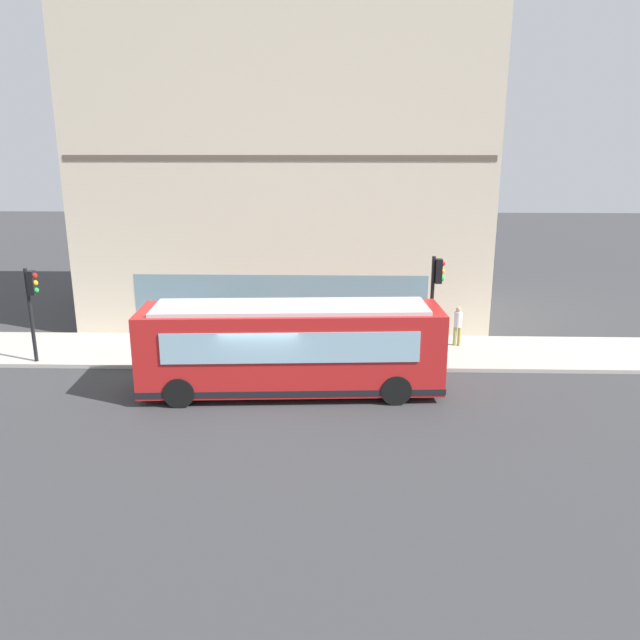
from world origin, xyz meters
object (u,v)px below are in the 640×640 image
at_px(traffic_light_near_corner, 436,290).
at_px(pedestrian_near_building_entrance, 458,323).
at_px(traffic_light_down_block, 32,297).
at_px(city_bus_nearside, 291,349).
at_px(newspaper_vending_box, 424,342).
at_px(pedestrian_walking_along_curb, 388,334).
at_px(fire_hydrant, 272,333).
at_px(pedestrian_near_hydrant, 196,328).
at_px(pedestrian_by_light_pole, 271,327).

bearing_deg(traffic_light_near_corner, pedestrian_near_building_entrance, -31.41).
xyz_separation_m(traffic_light_near_corner, traffic_light_down_block, (-0.30, 15.06, -0.32)).
height_order(city_bus_nearside, newspaper_vending_box, city_bus_nearside).
relative_size(traffic_light_near_corner, pedestrian_walking_along_curb, 2.27).
relative_size(fire_hydrant, pedestrian_near_hydrant, 0.41).
height_order(traffic_light_down_block, fire_hydrant, traffic_light_down_block).
height_order(traffic_light_near_corner, pedestrian_near_hydrant, traffic_light_near_corner).
bearing_deg(pedestrian_near_building_entrance, pedestrian_near_hydrant, 96.96).
xyz_separation_m(fire_hydrant, pedestrian_near_building_entrance, (-0.32, -7.71, 0.58)).
bearing_deg(traffic_light_near_corner, traffic_light_down_block, 91.13).
xyz_separation_m(traffic_light_near_corner, fire_hydrant, (2.47, 6.40, -2.49)).
bearing_deg(pedestrian_near_hydrant, traffic_light_near_corner, -95.33).
relative_size(pedestrian_walking_along_curb, newspaper_vending_box, 2.00).
relative_size(pedestrian_by_light_pole, pedestrian_near_building_entrance, 0.99).
distance_m(traffic_light_down_block, newspaper_vending_box, 15.10).
bearing_deg(traffic_light_near_corner, city_bus_nearside, 118.05).
xyz_separation_m(traffic_light_near_corner, pedestrian_by_light_pole, (1.42, 6.31, -1.92)).
bearing_deg(pedestrian_walking_along_curb, fire_hydrant, 64.79).
relative_size(city_bus_nearside, pedestrian_near_hydrant, 5.67).
bearing_deg(traffic_light_down_block, traffic_light_near_corner, -88.87).
relative_size(traffic_light_down_block, pedestrian_walking_along_curb, 2.01).
distance_m(traffic_light_near_corner, pedestrian_by_light_pole, 6.75).
distance_m(city_bus_nearside, traffic_light_down_block, 10.23).
bearing_deg(pedestrian_near_hydrant, newspaper_vending_box, -88.24).
bearing_deg(pedestrian_near_building_entrance, traffic_light_near_corner, 148.59).
distance_m(traffic_light_near_corner, traffic_light_down_block, 15.07).
height_order(traffic_light_near_corner, pedestrian_walking_along_curb, traffic_light_near_corner).
xyz_separation_m(fire_hydrant, newspaper_vending_box, (-1.33, -6.23, 0.09)).
bearing_deg(city_bus_nearside, fire_hydrant, 13.01).
distance_m(city_bus_nearside, pedestrian_near_hydrant, 5.45).
distance_m(traffic_light_down_block, pedestrian_near_hydrant, 6.12).
xyz_separation_m(city_bus_nearside, traffic_light_near_corner, (2.76, -5.19, 1.45)).
bearing_deg(traffic_light_down_block, city_bus_nearside, -104.04).
relative_size(traffic_light_near_corner, fire_hydrant, 5.53).
distance_m(traffic_light_near_corner, fire_hydrant, 7.30).
relative_size(city_bus_nearside, pedestrian_by_light_pole, 6.24).
distance_m(city_bus_nearside, newspaper_vending_box, 6.43).
relative_size(traffic_light_down_block, pedestrian_near_hydrant, 2.02).
distance_m(traffic_light_down_block, pedestrian_walking_along_curb, 13.48).
distance_m(city_bus_nearside, pedestrian_near_building_entrance, 8.16).
height_order(fire_hydrant, newspaper_vending_box, newspaper_vending_box).
relative_size(city_bus_nearside, traffic_light_near_corner, 2.48).
distance_m(traffic_light_near_corner, pedestrian_near_building_entrance, 3.16).
height_order(pedestrian_walking_along_curb, newspaper_vending_box, pedestrian_walking_along_curb).
height_order(traffic_light_down_block, pedestrian_by_light_pole, traffic_light_down_block).
bearing_deg(pedestrian_near_building_entrance, newspaper_vending_box, 124.18).
height_order(traffic_light_near_corner, newspaper_vending_box, traffic_light_near_corner).
xyz_separation_m(pedestrian_by_light_pole, pedestrian_walking_along_curb, (-1.17, -4.63, 0.11)).
bearing_deg(pedestrian_near_building_entrance, pedestrian_walking_along_curb, 122.52).
bearing_deg(newspaper_vending_box, pedestrian_by_light_pole, 87.43).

